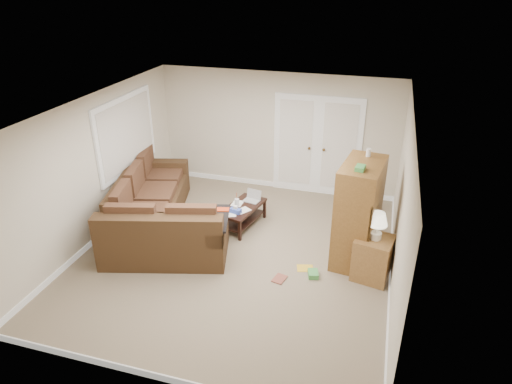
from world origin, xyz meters
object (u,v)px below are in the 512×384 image
(coffee_table, at_px, (243,215))
(tv_armoire, at_px, (358,213))
(sectional_sofa, at_px, (157,215))
(side_cabinet, at_px, (373,255))

(coffee_table, bearing_deg, tv_armoire, -1.20)
(sectional_sofa, bearing_deg, side_cabinet, -18.74)
(tv_armoire, bearing_deg, coffee_table, 173.93)
(sectional_sofa, bearing_deg, coffee_table, 11.77)
(sectional_sofa, xyz_separation_m, side_cabinet, (3.77, -0.25, 0.04))
(sectional_sofa, xyz_separation_m, tv_armoire, (3.46, 0.19, 0.49))
(sectional_sofa, relative_size, tv_armoire, 1.77)
(tv_armoire, bearing_deg, sectional_sofa, -169.14)
(sectional_sofa, height_order, tv_armoire, tv_armoire)
(coffee_table, relative_size, tv_armoire, 0.60)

